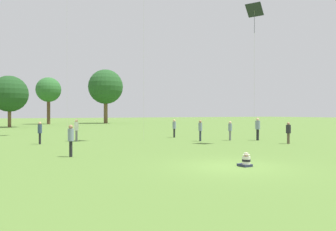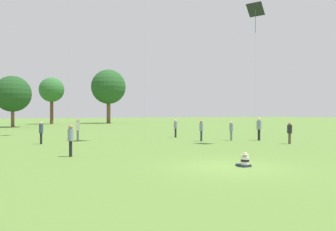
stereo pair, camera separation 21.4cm
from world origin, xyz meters
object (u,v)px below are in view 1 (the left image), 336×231
at_px(person_standing_4, 71,137).
at_px(distant_tree_0, 106,87).
at_px(person_standing_2, 200,128).
at_px(person_standing_5, 230,129).
at_px(seated_toddler, 246,161).
at_px(distant_tree_2, 49,90).
at_px(person_standing_1, 76,128).
at_px(person_standing_3, 40,131).
at_px(person_standing_7, 288,131).
at_px(person_standing_6, 174,127).
at_px(person_standing_0, 258,127).
at_px(distant_tree_1, 9,94).
at_px(kite_3, 254,13).

bearing_deg(person_standing_4, distant_tree_0, 164.48).
distance_m(person_standing_2, person_standing_4, 11.91).
distance_m(person_standing_2, person_standing_5, 2.59).
distance_m(seated_toddler, person_standing_4, 8.71).
xyz_separation_m(person_standing_4, distant_tree_2, (5.65, 53.44, 5.97)).
bearing_deg(person_standing_2, distant_tree_0, 6.88).
relative_size(person_standing_1, person_standing_3, 1.09).
bearing_deg(person_standing_7, person_standing_6, -32.06).
xyz_separation_m(person_standing_0, person_standing_6, (-4.56, 5.86, -0.10)).
distance_m(person_standing_2, person_standing_7, 6.53).
bearing_deg(person_standing_7, distant_tree_1, -34.68).
distance_m(person_standing_7, distant_tree_1, 43.95).
height_order(seated_toddler, person_standing_6, person_standing_6).
distance_m(person_standing_3, distant_tree_2, 46.31).
relative_size(person_standing_0, distant_tree_0, 0.15).
distance_m(seated_toddler, person_standing_0, 13.76).
relative_size(person_standing_3, distant_tree_2, 0.17).
relative_size(person_standing_7, kite_3, 0.16).
relative_size(person_standing_1, distant_tree_2, 0.18).
bearing_deg(distant_tree_1, distant_tree_0, 34.28).
distance_m(person_standing_1, person_standing_3, 3.03).
xyz_separation_m(person_standing_4, distant_tree_1, (-1.83, 40.29, 4.29)).
xyz_separation_m(seated_toddler, person_standing_6, (5.08, 15.65, 0.76)).
bearing_deg(distant_tree_0, person_standing_5, -94.86).
distance_m(person_standing_3, person_standing_5, 14.53).
xyz_separation_m(seated_toddler, person_standing_5, (7.57, 10.73, 0.71)).
distance_m(person_standing_5, person_standing_7, 4.67).
bearing_deg(distant_tree_1, person_standing_7, -66.86).
relative_size(person_standing_5, distant_tree_2, 0.16).
relative_size(person_standing_4, person_standing_5, 1.04).
relative_size(distant_tree_0, distant_tree_1, 1.46).
relative_size(person_standing_0, person_standing_6, 1.11).
height_order(person_standing_5, distant_tree_0, distant_tree_0).
height_order(person_standing_6, distant_tree_2, distant_tree_2).
xyz_separation_m(person_standing_3, kite_3, (13.73, -6.84, 8.43)).
height_order(person_standing_3, distant_tree_1, distant_tree_1).
distance_m(person_standing_0, kite_3, 8.95).
xyz_separation_m(seated_toddler, person_standing_0, (9.64, 9.79, 0.86)).
bearing_deg(person_standing_4, person_standing_0, 105.01).
distance_m(person_standing_0, distant_tree_2, 51.35).
bearing_deg(person_standing_3, person_standing_2, 82.84).
height_order(person_standing_6, kite_3, kite_3).
bearing_deg(person_standing_4, seated_toddler, 45.08).
bearing_deg(seated_toddler, person_standing_5, 53.55).
bearing_deg(person_standing_0, person_standing_2, 32.98).
relative_size(person_standing_0, person_standing_5, 1.17).
height_order(person_standing_0, distant_tree_2, distant_tree_2).
distance_m(person_standing_4, distant_tree_1, 40.56).
bearing_deg(distant_tree_1, kite_3, -69.17).
relative_size(seated_toddler, person_standing_2, 0.35).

